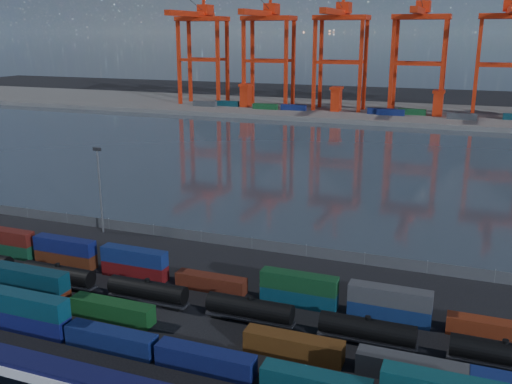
% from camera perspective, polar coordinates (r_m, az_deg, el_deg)
% --- Properties ---
extents(ground, '(700.00, 700.00, 0.00)m').
position_cam_1_polar(ground, '(78.76, -7.98, -12.62)').
color(ground, black).
rests_on(ground, ground).
extents(harbor_water, '(700.00, 700.00, 0.00)m').
position_cam_1_polar(harbor_water, '(172.93, 8.88, 3.09)').
color(harbor_water, '#2E3842').
rests_on(harbor_water, ground).
extents(far_quay, '(700.00, 70.00, 2.00)m').
position_cam_1_polar(far_quay, '(274.92, 13.58, 7.69)').
color(far_quay, '#514F4C').
rests_on(far_quay, ground).
extents(container_row_south, '(139.17, 2.41, 5.13)m').
position_cam_1_polar(container_row_south, '(72.32, -13.46, -13.85)').
color(container_row_south, '#494B4F').
rests_on(container_row_south, ground).
extents(container_row_mid, '(128.67, 2.44, 5.21)m').
position_cam_1_polar(container_row_mid, '(70.87, 0.76, -14.25)').
color(container_row_mid, navy).
rests_on(container_row_mid, ground).
extents(container_row_north, '(127.22, 2.22, 4.74)m').
position_cam_1_polar(container_row_north, '(88.88, -8.69, -7.82)').
color(container_row_north, navy).
rests_on(container_row_north, ground).
extents(tanker_string, '(120.70, 2.62, 3.75)m').
position_cam_1_polar(tanker_string, '(74.64, 5.05, -12.57)').
color(tanker_string, black).
rests_on(tanker_string, ground).
extents(waterfront_fence, '(160.12, 0.12, 2.20)m').
position_cam_1_polar(waterfront_fence, '(101.46, -0.40, -5.18)').
color(waterfront_fence, '#595B5E').
rests_on(waterfront_fence, ground).
extents(yard_light_mast, '(1.60, 0.40, 16.60)m').
position_cam_1_polar(yard_light_mast, '(111.25, -15.36, 0.62)').
color(yard_light_mast, slate).
rests_on(yard_light_mast, ground).
extents(gantry_cranes, '(199.21, 46.49, 62.95)m').
position_cam_1_polar(gantry_cranes, '(267.00, 12.26, 15.65)').
color(gantry_cranes, red).
rests_on(gantry_cranes, ground).
extents(quay_containers, '(172.58, 10.99, 2.60)m').
position_cam_1_polar(quay_containers, '(262.01, 10.78, 7.99)').
color(quay_containers, navy).
rests_on(quay_containers, far_quay).
extents(straddle_carriers, '(140.00, 7.00, 11.10)m').
position_cam_1_polar(straddle_carriers, '(264.59, 12.84, 8.93)').
color(straddle_carriers, red).
rests_on(straddle_carriers, far_quay).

